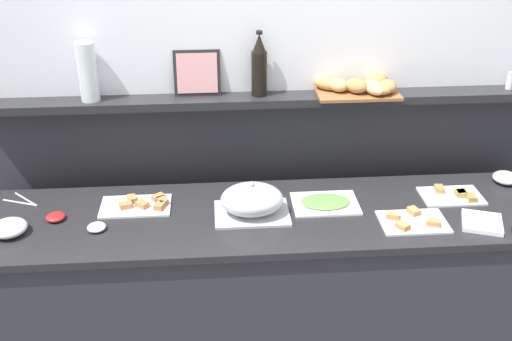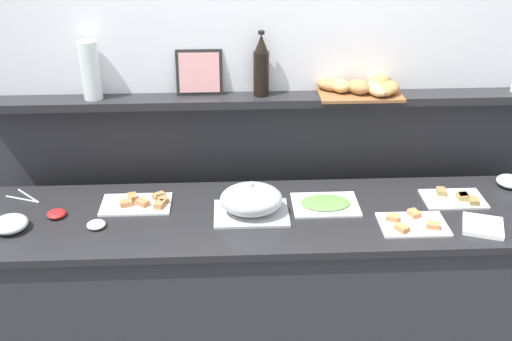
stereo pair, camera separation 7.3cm
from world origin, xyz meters
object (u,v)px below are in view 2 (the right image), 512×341
Objects in this scene: glass_bowl_medium at (10,224)px; serving_tongs at (26,198)px; condiment_bowl_teal at (56,214)px; sandwich_platter_rear at (455,198)px; water_carafe at (90,70)px; glass_bowl_large at (510,182)px; framed_picture at (199,72)px; sandwich_platter_side at (140,203)px; condiment_bowl_red at (96,225)px; bread_basket at (364,88)px; cold_cuts_platter at (325,204)px; serving_cloche at (251,200)px; sandwich_platter_front at (412,224)px; napkin_stack at (483,226)px; wine_bottle_dark at (261,67)px.

glass_bowl_medium reaches higher than serving_tongs.
sandwich_platter_rear is at bearing 1.93° from condiment_bowl_teal.
serving_tongs is at bearing -145.59° from water_carafe.
glass_bowl_large is 1.62m from framed_picture.
condiment_bowl_red is (-0.17, -0.18, 0.00)m from sandwich_platter_side.
sandwich_platter_side is 0.25m from condiment_bowl_red.
water_carafe is at bearing 96.12° from condiment_bowl_red.
sandwich_platter_side is at bearing -176.78° from glass_bowl_large.
sandwich_platter_side is 1.83× the size of serving_tongs.
bread_basket is (1.45, 0.38, 0.44)m from condiment_bowl_teal.
sandwich_platter_side reaches higher than condiment_bowl_red.
cold_cuts_platter is at bearing 1.88° from condiment_bowl_teal.
serving_cloche is 0.98m from water_carafe.
sandwich_platter_front is 0.67m from glass_bowl_large.
sandwich_platter_rear reaches higher than serving_tongs.
condiment_bowl_teal is 1.56m from bread_basket.
sandwich_platter_front and sandwich_platter_rear have the same top height.
sandwich_platter_rear is at bearing -38.15° from bread_basket.
sandwich_platter_side is at bearing 169.18° from sandwich_platter_front.
napkin_stack is (-0.28, -0.37, -0.01)m from glass_bowl_large.
sandwich_platter_front is 1.40m from condiment_bowl_red.
wine_bottle_dark is (-0.95, 0.59, 0.55)m from napkin_stack.
wine_bottle_dark is at bearing 0.58° from water_carafe.
condiment_bowl_teal is 0.31× the size of water_carafe.
serving_cloche is 1.21× the size of water_carafe.
condiment_bowl_teal is (-1.23, -0.04, 0.01)m from cold_cuts_platter.
framed_picture is at bearing 170.78° from glass_bowl_large.
cold_cuts_platter is 1.81× the size of napkin_stack.
serving_cloche is at bearing -175.12° from sandwich_platter_rear.
wine_bottle_dark is at bearing 23.03° from condiment_bowl_teal.
condiment_bowl_teal is at bearing 153.29° from condiment_bowl_red.
water_carafe reaches higher than serving_tongs.
framed_picture is at bearing 148.18° from sandwich_platter_front.
serving_cloche is at bearing -10.11° from serving_tongs.
sandwich_platter_rear is 1.86m from condiment_bowl_teal.
wine_bottle_dark is at bearing 177.54° from bread_basket.
water_carafe reaches higher than sandwich_platter_side.
bread_basket is at bearing 15.29° from sandwich_platter_side.
napkin_stack is (2.07, -0.08, -0.02)m from glass_bowl_medium.
bread_basket is at bearing -2.46° from wine_bottle_dark.
condiment_bowl_teal is at bearing -109.96° from water_carafe.
water_carafe reaches higher than sandwich_platter_rear.
sandwich_platter_rear is at bearing -0.88° from sandwich_platter_side.
glass_bowl_medium is 2.07m from napkin_stack.
sandwich_platter_side reaches higher than napkin_stack.
water_carafe is at bearing 57.47° from glass_bowl_medium.
sandwich_platter_rear is at bearing 5.56° from condiment_bowl_red.
water_carafe is at bearing 125.66° from sandwich_platter_side.
framed_picture is at bearing 50.56° from sandwich_platter_side.
sandwich_platter_rear is 2.05m from serving_tongs.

